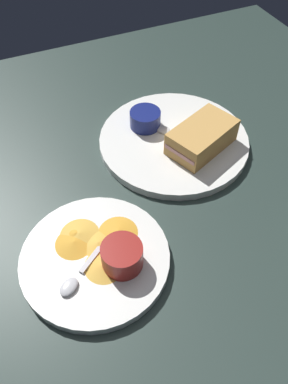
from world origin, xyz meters
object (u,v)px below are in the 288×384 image
(spoon_by_dark_ramekin, at_px, (169,132))
(ramekin_dark_sauce, at_px, (146,118))
(plate_sandwich_main, at_px, (174,141))
(sandwich_half_near, at_px, (202,137))
(ramekin_light_gravy, at_px, (122,255))
(spoon_by_gravy_ramekin, at_px, (75,280))
(plate_chips_companion, at_px, (95,258))

(spoon_by_dark_ramekin, bearing_deg, ramekin_dark_sauce, -52.41)
(plate_sandwich_main, height_order, sandwich_half_near, sandwich_half_near)
(ramekin_light_gravy, bearing_deg, spoon_by_gravy_ramekin, -0.50)
(plate_sandwich_main, relative_size, ramekin_light_gravy, 4.75)
(ramekin_dark_sauce, height_order, plate_chips_companion, ramekin_dark_sauce)
(spoon_by_gravy_ramekin, bearing_deg, ramekin_light_gravy, 179.50)
(plate_chips_companion, height_order, ramekin_light_gravy, ramekin_light_gravy)
(sandwich_half_near, height_order, plate_chips_companion, sandwich_half_near)
(plate_chips_companion, distance_m, ramekin_light_gravy, 0.05)
(plate_sandwich_main, relative_size, spoon_by_dark_ramekin, 3.38)
(spoon_by_dark_ramekin, relative_size, spoon_by_gravy_ramekin, 0.98)
(plate_sandwich_main, distance_m, plate_chips_companion, 0.30)
(spoon_by_gravy_ramekin, bearing_deg, plate_chips_companion, -144.93)
(sandwich_half_near, relative_size, spoon_by_dark_ramekin, 1.71)
(ramekin_dark_sauce, relative_size, spoon_by_dark_ramekin, 0.71)
(plate_sandwich_main, xyz_separation_m, spoon_by_dark_ramekin, (0.00, -0.02, 0.01))
(ramekin_dark_sauce, distance_m, spoon_by_gravy_ramekin, 0.36)
(plate_sandwich_main, xyz_separation_m, sandwich_half_near, (-0.04, 0.04, 0.03))
(plate_sandwich_main, height_order, ramekin_dark_sauce, ramekin_dark_sauce)
(ramekin_dark_sauce, bearing_deg, ramekin_light_gravy, 59.57)
(spoon_by_dark_ramekin, xyz_separation_m, ramekin_light_gravy, (0.19, 0.23, 0.02))
(spoon_by_dark_ramekin, bearing_deg, plate_sandwich_main, 100.04)
(plate_sandwich_main, distance_m, spoon_by_gravy_ramekin, 0.35)
(ramekin_light_gravy, bearing_deg, spoon_by_dark_ramekin, -129.50)
(ramekin_light_gravy, height_order, spoon_by_gravy_ramekin, ramekin_light_gravy)
(ramekin_dark_sauce, bearing_deg, spoon_by_dark_ramekin, 127.59)
(sandwich_half_near, bearing_deg, spoon_by_gravy_ramekin, 29.70)
(plate_chips_companion, relative_size, spoon_by_gravy_ramekin, 2.58)
(spoon_by_dark_ramekin, xyz_separation_m, plate_chips_companion, (0.23, 0.21, -0.01))
(plate_sandwich_main, distance_m, sandwich_half_near, 0.06)
(sandwich_half_near, height_order, spoon_by_gravy_ramekin, sandwich_half_near)
(spoon_by_dark_ramekin, bearing_deg, ramekin_light_gravy, 50.50)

